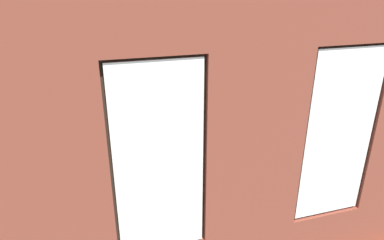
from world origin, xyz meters
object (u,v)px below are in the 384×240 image
table_plant_small (190,144)px  potted_plant_by_left_couch (243,116)px  media_console (41,177)px  tv_flatscreen (34,142)px  couch_by_window (174,230)px  couch_left (290,141)px  potted_plant_corner_far_left (377,168)px  remote_silver (165,153)px  potted_plant_foreground_right (63,121)px  cup_ceramic (199,140)px  papasan_chair (151,117)px  candle_jar (174,144)px  potted_plant_corner_near_left (253,99)px  potted_plant_near_tv (71,186)px  potted_plant_between_couches (268,197)px  coffee_table (183,150)px

table_plant_small → potted_plant_by_left_couch: bearing=-141.4°
media_console → tv_flatscreen: 0.65m
couch_by_window → couch_left: 3.42m
couch_left → potted_plant_corner_far_left: size_ratio=1.34×
potted_plant_corner_far_left → remote_silver: bearing=-36.9°
potted_plant_foreground_right → media_console: bearing=80.9°
cup_ceramic → papasan_chair: size_ratio=0.09×
couch_left → cup_ceramic: bearing=-101.4°
candle_jar → potted_plant_foreground_right: 2.63m
potted_plant_by_left_couch → potted_plant_corner_near_left: bearing=-131.5°
couch_by_window → potted_plant_foreground_right: (1.49, -3.83, 0.19)m
table_plant_small → potted_plant_near_tv: (2.04, 1.03, 0.13)m
tv_flatscreen → potted_plant_between_couches: 3.72m
couch_by_window → coffee_table: bearing=-108.8°
couch_by_window → table_plant_small: couch_by_window is taller
cup_ceramic → remote_silver: size_ratio=0.55×
potted_plant_near_tv → potted_plant_between_couches: potted_plant_near_tv is taller
cup_ceramic → table_plant_small: table_plant_small is taller
cup_ceramic → tv_flatscreen: 2.88m
couch_by_window → cup_ceramic: (-1.04, -2.19, 0.13)m
potted_plant_between_couches → potted_plant_near_tv: bearing=-17.7°
cup_ceramic → potted_plant_foreground_right: 3.02m
cup_ceramic → potted_plant_between_couches: bearing=98.7°
couch_left → couch_by_window: bearing=-58.2°
papasan_chair → media_console: bearing=38.6°
remote_silver → potted_plant_between_couches: size_ratio=0.21×
potted_plant_between_couches → couch_left: bearing=-129.3°
couch_by_window → papasan_chair: couch_by_window is taller
remote_silver → potted_plant_by_left_couch: (-2.15, -1.33, -0.05)m
cup_ceramic → potted_plant_near_tv: (2.29, 1.31, 0.21)m
cup_ceramic → potted_plant_between_couches: size_ratio=0.11×
potted_plant_by_left_couch → potted_plant_near_tv: bearing=32.5°
media_console → papasan_chair: papasan_chair is taller
couch_left → potted_plant_near_tv: potted_plant_near_tv is taller
couch_left → potted_plant_by_left_couch: size_ratio=3.28×
candle_jar → remote_silver: size_ratio=0.57×
cup_ceramic → potted_plant_corner_far_left: potted_plant_corner_far_left is taller
potted_plant_corner_far_left → papasan_chair: bearing=-55.6°
couch_left → papasan_chair: (2.47, -1.84, 0.10)m
couch_by_window → papasan_chair: (-0.39, -3.71, 0.10)m
coffee_table → cup_ceramic: size_ratio=13.52×
potted_plant_near_tv → potted_plant_between_couches: bearing=162.3°
remote_silver → tv_flatscreen: size_ratio=0.16×
couch_by_window → potted_plant_near_tv: 1.57m
cup_ceramic → potted_plant_foreground_right: bearing=-32.8°
candle_jar → coffee_table: bearing=146.1°
candle_jar → potted_plant_between_couches: potted_plant_between_couches is taller
tv_flatscreen → potted_plant_near_tv: tv_flatscreen is taller
media_console → potted_plant_foreground_right: size_ratio=1.56×
table_plant_small → potted_plant_corner_near_left: size_ratio=0.20×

